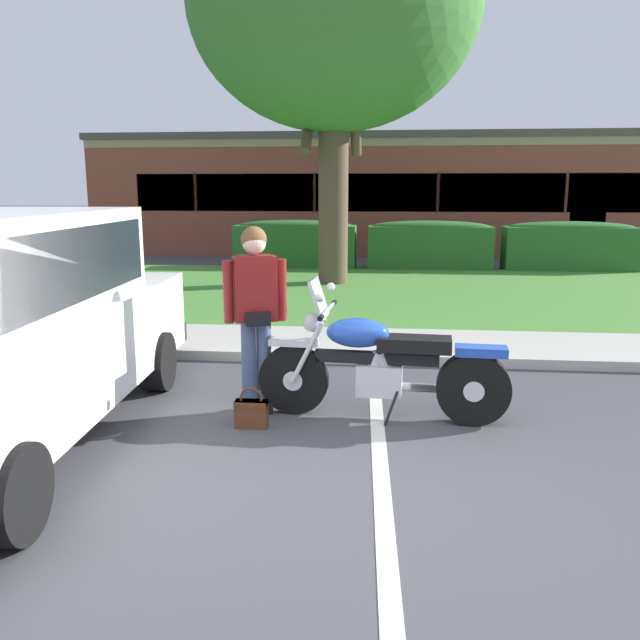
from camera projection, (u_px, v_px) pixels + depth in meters
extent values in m
plane|color=#424247|center=(374.00, 483.00, 4.55)|extent=(140.00, 140.00, 0.00)
cube|color=#B7B2A8|center=(379.00, 358.00, 7.63)|extent=(60.00, 0.20, 0.12)
cube|color=#B7B2A8|center=(380.00, 343.00, 8.46)|extent=(60.00, 1.50, 0.08)
cube|color=#478433|center=(383.00, 291.00, 12.79)|extent=(60.00, 7.36, 0.06)
cube|color=silver|center=(8.00, 454.00, 5.03)|extent=(0.30, 4.40, 0.01)
cube|color=silver|center=(381.00, 470.00, 4.74)|extent=(0.30, 4.40, 0.01)
cylinder|color=black|center=(294.00, 379.00, 5.90)|extent=(0.65, 0.14, 0.64)
cylinder|color=silver|center=(294.00, 379.00, 5.90)|extent=(0.19, 0.13, 0.18)
cylinder|color=black|center=(473.00, 389.00, 5.63)|extent=(0.65, 0.22, 0.64)
cylinder|color=silver|center=(473.00, 389.00, 5.63)|extent=(0.19, 0.21, 0.18)
cube|color=silver|center=(294.00, 342.00, 5.83)|extent=(0.45, 0.17, 0.06)
cube|color=blue|center=(481.00, 351.00, 5.55)|extent=(0.45, 0.23, 0.08)
cylinder|color=silver|center=(307.00, 353.00, 5.74)|extent=(0.31, 0.07, 0.58)
cylinder|color=silver|center=(310.00, 348.00, 5.90)|extent=(0.31, 0.07, 0.58)
sphere|color=silver|center=(312.00, 323.00, 5.76)|extent=(0.17, 0.17, 0.17)
cylinder|color=silver|center=(328.00, 310.00, 5.71)|extent=(0.08, 0.72, 0.03)
cylinder|color=black|center=(321.00, 318.00, 5.37)|extent=(0.05, 0.10, 0.04)
cylinder|color=black|center=(334.00, 303.00, 6.06)|extent=(0.05, 0.10, 0.04)
sphere|color=silver|center=(320.00, 298.00, 5.39)|extent=(0.08, 0.08, 0.08)
sphere|color=silver|center=(331.00, 287.00, 5.97)|extent=(0.08, 0.08, 0.08)
cube|color=#B2BCC6|center=(319.00, 298.00, 5.71)|extent=(0.16, 0.37, 0.35)
cube|color=black|center=(376.00, 358.00, 5.72)|extent=(1.10, 0.18, 0.10)
ellipsoid|color=blue|center=(358.00, 333.00, 5.71)|extent=(0.58, 0.36, 0.26)
cube|color=black|center=(414.00, 344.00, 5.64)|extent=(0.66, 0.32, 0.12)
cube|color=silver|center=(379.00, 379.00, 5.76)|extent=(0.42, 0.27, 0.28)
cylinder|color=silver|center=(376.00, 362.00, 5.73)|extent=(0.18, 0.13, 0.21)
cylinder|color=silver|center=(384.00, 362.00, 5.72)|extent=(0.18, 0.13, 0.21)
cylinder|color=silver|center=(421.00, 388.00, 5.85)|extent=(0.60, 0.12, 0.08)
cylinder|color=silver|center=(444.00, 389.00, 5.82)|extent=(0.60, 0.12, 0.08)
cylinder|color=black|center=(391.00, 409.00, 5.63)|extent=(0.13, 0.11, 0.30)
cube|color=black|center=(265.00, 406.00, 6.00)|extent=(0.18, 0.26, 0.10)
cube|color=black|center=(250.00, 407.00, 5.97)|extent=(0.18, 0.26, 0.10)
cylinder|color=#3D4C70|center=(264.00, 366.00, 5.95)|extent=(0.14, 0.14, 0.86)
cylinder|color=#3D4C70|center=(249.00, 367.00, 5.91)|extent=(0.14, 0.14, 0.86)
cube|color=maroon|center=(255.00, 289.00, 5.79)|extent=(0.43, 0.34, 0.58)
cube|color=maroon|center=(254.00, 259.00, 5.73)|extent=(0.35, 0.29, 0.06)
sphere|color=beige|center=(254.00, 243.00, 5.70)|extent=(0.21, 0.21, 0.21)
sphere|color=brown|center=(254.00, 239.00, 5.71)|extent=(0.23, 0.23, 0.23)
cube|color=black|center=(258.00, 319.00, 5.71)|extent=(0.24, 0.17, 0.12)
cylinder|color=maroon|center=(281.00, 290.00, 5.85)|extent=(0.09, 0.09, 0.56)
cylinder|color=maroon|center=(228.00, 292.00, 5.73)|extent=(0.09, 0.09, 0.56)
cube|color=#562D19|center=(251.00, 414.00, 5.58)|extent=(0.28, 0.12, 0.24)
cube|color=#562D19|center=(251.00, 403.00, 5.55)|extent=(0.28, 0.13, 0.04)
torus|color=#562D19|center=(251.00, 398.00, 5.55)|extent=(0.20, 0.02, 0.20)
cube|color=black|center=(79.00, 264.00, 4.78)|extent=(0.20, 2.72, 0.55)
cube|color=black|center=(46.00, 253.00, 6.03)|extent=(1.57, 0.33, 0.51)
cube|color=black|center=(105.00, 331.00, 7.52)|extent=(1.90, 0.21, 0.20)
cylinder|color=black|center=(157.00, 361.00, 6.59)|extent=(0.27, 0.61, 0.60)
cylinder|color=black|center=(11.00, 494.00, 3.73)|extent=(0.27, 0.61, 0.60)
cylinder|color=brown|center=(333.00, 204.00, 13.43)|extent=(0.62, 0.62, 3.43)
ellipsoid|color=#3D7A33|center=(334.00, 3.00, 12.66)|extent=(5.79, 5.79, 4.92)
cylinder|color=brown|center=(356.00, 121.00, 13.06)|extent=(0.22, 1.08, 1.37)
cylinder|color=brown|center=(308.00, 120.00, 13.15)|extent=(0.22, 1.20, 1.45)
cube|color=#286028|center=(295.00, 247.00, 16.60)|extent=(3.09, 0.90, 1.10)
ellipsoid|color=#286028|center=(295.00, 225.00, 16.49)|extent=(2.94, 0.84, 0.28)
cube|color=#286028|center=(429.00, 248.00, 16.26)|extent=(3.07, 0.90, 1.10)
ellipsoid|color=#286028|center=(430.00, 226.00, 16.15)|extent=(2.92, 0.84, 0.28)
cube|color=#286028|center=(569.00, 250.00, 15.92)|extent=(3.17, 0.90, 1.10)
ellipsoid|color=#286028|center=(571.00, 227.00, 15.81)|extent=(3.02, 0.84, 0.28)
cube|color=brown|center=(429.00, 197.00, 22.83)|extent=(21.23, 8.39, 3.47)
cube|color=#998466|center=(440.00, 141.00, 18.45)|extent=(21.23, 0.10, 0.24)
cube|color=#4C4742|center=(431.00, 143.00, 22.46)|extent=(21.44, 8.48, 0.20)
cube|color=#1E282D|center=(438.00, 193.00, 18.73)|extent=(18.05, 0.06, 1.10)
cube|color=brown|center=(195.00, 192.00, 19.45)|extent=(0.08, 0.04, 1.20)
cube|color=brown|center=(314.00, 193.00, 19.08)|extent=(0.08, 0.04, 1.20)
cube|color=brown|center=(438.00, 193.00, 18.72)|extent=(0.08, 0.04, 1.20)
cube|color=brown|center=(566.00, 193.00, 18.36)|extent=(0.08, 0.04, 1.20)
cube|color=#473323|center=(587.00, 223.00, 18.49)|extent=(1.00, 0.08, 2.10)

